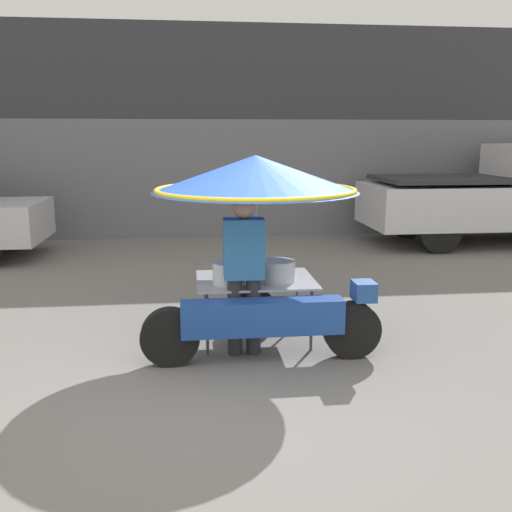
{
  "coord_description": "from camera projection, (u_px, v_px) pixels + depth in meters",
  "views": [
    {
      "loc": [
        -0.21,
        -4.44,
        2.07
      ],
      "look_at": [
        0.41,
        1.11,
        0.89
      ],
      "focal_mm": 40.0,
      "sensor_mm": 36.0,
      "label": 1
    }
  ],
  "objects": [
    {
      "name": "ground_plane",
      "position": [
        222.0,
        388.0,
        4.77
      ],
      "size": [
        36.0,
        36.0,
        0.0
      ],
      "primitive_type": "plane",
      "color": "slate"
    },
    {
      "name": "vendor_motorcycle_cart",
      "position": [
        256.0,
        196.0,
        5.57
      ],
      "size": [
        2.25,
        2.04,
        1.89
      ],
      "color": "black",
      "rests_on": "ground"
    },
    {
      "name": "vendor_person",
      "position": [
        244.0,
        268.0,
        5.37
      ],
      "size": [
        0.38,
        0.22,
        1.53
      ],
      "color": "#2D2D33",
      "rests_on": "ground"
    },
    {
      "name": "shopfront_building",
      "position": [
        200.0,
        134.0,
        12.48
      ],
      "size": [
        28.0,
        2.06,
        4.26
      ],
      "color": "#38383D",
      "rests_on": "ground"
    },
    {
      "name": "pickup_truck",
      "position": [
        509.0,
        196.0,
        11.08
      ],
      "size": [
        5.3,
        1.9,
        1.92
      ],
      "color": "black",
      "rests_on": "ground"
    }
  ]
}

